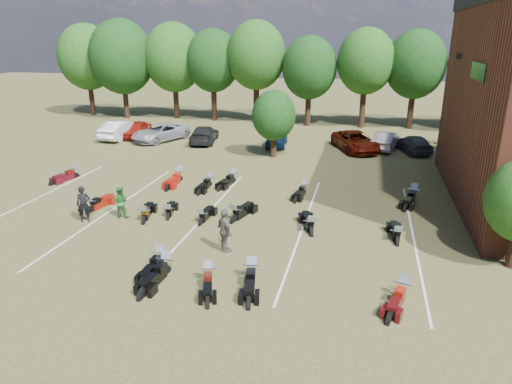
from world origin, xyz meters
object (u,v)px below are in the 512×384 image
(person_grey, at_px, (225,231))
(motorcycle_3, at_px, (160,266))
(motorcycle_14, at_px, (75,178))
(motorcycle_7, at_px, (91,212))
(car_0, at_px, (137,130))
(car_4, at_px, (277,138))
(person_green, at_px, (120,202))
(person_black, at_px, (84,204))

(person_grey, xyz_separation_m, motorcycle_3, (-2.14, -1.84, -0.95))
(person_grey, bearing_deg, motorcycle_14, 13.36)
(motorcycle_7, height_order, motorcycle_14, motorcycle_7)
(car_0, distance_m, motorcycle_3, 24.81)
(car_0, xyz_separation_m, car_4, (12.66, -0.37, -0.03))
(car_0, height_order, motorcycle_7, car_0)
(person_green, distance_m, motorcycle_3, 5.95)
(motorcycle_3, distance_m, motorcycle_14, 14.07)
(car_4, distance_m, motorcycle_3, 21.27)
(person_black, distance_m, motorcycle_14, 7.93)
(motorcycle_14, bearing_deg, person_green, -24.96)
(person_green, height_order, motorcycle_3, person_green)
(person_black, bearing_deg, car_0, 78.12)
(car_0, distance_m, motorcycle_7, 18.18)
(car_4, bearing_deg, person_grey, -90.05)
(person_black, bearing_deg, car_4, 39.55)
(person_black, xyz_separation_m, motorcycle_14, (-4.83, 6.23, -0.89))
(car_4, relative_size, motorcycle_7, 1.67)
(car_4, xyz_separation_m, motorcycle_3, (-0.50, -21.25, -0.66))
(motorcycle_7, bearing_deg, motorcycle_14, -38.85)
(person_black, relative_size, motorcycle_7, 0.77)
(car_4, distance_m, motorcycle_7, 17.91)
(person_black, distance_m, motorcycle_7, 1.55)
(motorcycle_14, bearing_deg, motorcycle_3, -27.64)
(car_0, bearing_deg, motorcycle_3, -68.42)
(car_0, bearing_deg, person_black, -77.68)
(person_black, bearing_deg, person_grey, -43.26)
(motorcycle_3, height_order, motorcycle_7, motorcycle_7)
(person_grey, bearing_deg, motorcycle_7, 26.70)
(motorcycle_7, xyz_separation_m, motorcycle_14, (-4.38, 5.04, 0.00))
(car_0, height_order, person_black, person_black)
(person_black, relative_size, motorcycle_3, 0.83)
(car_0, height_order, motorcycle_14, car_0)
(motorcycle_3, relative_size, motorcycle_14, 0.94)
(motorcycle_3, xyz_separation_m, motorcycle_7, (-5.92, 4.55, 0.00))
(motorcycle_3, bearing_deg, person_black, 146.54)
(car_4, xyz_separation_m, person_grey, (1.63, -19.41, 0.29))
(person_green, xyz_separation_m, motorcycle_7, (-1.88, 0.26, -0.80))
(car_0, bearing_deg, person_grey, -61.91)
(motorcycle_3, height_order, motorcycle_14, motorcycle_14)
(motorcycle_7, distance_m, motorcycle_14, 6.68)
(car_0, xyz_separation_m, motorcycle_7, (6.23, -17.07, -0.69))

